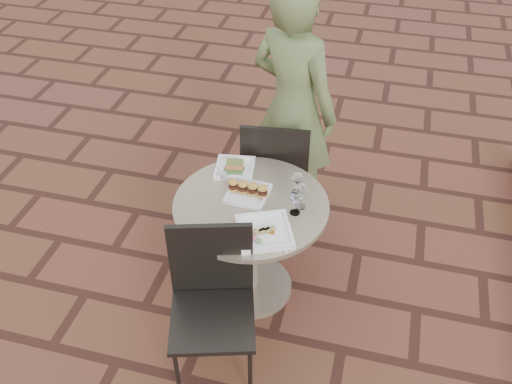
% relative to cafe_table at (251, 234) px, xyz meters
% --- Properties ---
extents(ground, '(60.00, 60.00, 0.00)m').
position_rel_cafe_table_xyz_m(ground, '(0.22, 0.09, -0.48)').
color(ground, '#572B22').
rests_on(ground, ground).
extents(cafe_table, '(0.90, 0.90, 0.73)m').
position_rel_cafe_table_xyz_m(cafe_table, '(0.00, 0.00, 0.00)').
color(cafe_table, gray).
rests_on(cafe_table, ground).
extents(chair_far, '(0.49, 0.49, 0.93)m').
position_rel_cafe_table_xyz_m(chair_far, '(0.01, 0.60, 0.07)').
color(chair_far, black).
rests_on(chair_far, ground).
extents(chair_near, '(0.55, 0.55, 0.93)m').
position_rel_cafe_table_xyz_m(chair_near, '(-0.07, -0.54, 0.07)').
color(chair_near, black).
rests_on(chair_near, ground).
extents(diner, '(0.76, 0.65, 1.77)m').
position_rel_cafe_table_xyz_m(diner, '(0.07, 0.82, 0.40)').
color(diner, '#586738').
rests_on(diner, ground).
extents(plate_salmon, '(0.27, 0.27, 0.06)m').
position_rel_cafe_table_xyz_m(plate_salmon, '(-0.18, 0.28, 0.26)').
color(plate_salmon, white).
rests_on(plate_salmon, cafe_table).
extents(plate_sliders, '(0.24, 0.24, 0.15)m').
position_rel_cafe_table_xyz_m(plate_sliders, '(-0.03, 0.06, 0.28)').
color(plate_sliders, white).
rests_on(plate_sliders, cafe_table).
extents(plate_tuna, '(0.38, 0.38, 0.03)m').
position_rel_cafe_table_xyz_m(plate_tuna, '(0.13, -0.23, 0.26)').
color(plate_tuna, white).
rests_on(plate_tuna, cafe_table).
extents(wine_glass_right, '(0.07, 0.07, 0.17)m').
position_rel_cafe_table_xyz_m(wine_glass_right, '(0.26, -0.02, 0.36)').
color(wine_glass_right, white).
rests_on(wine_glass_right, cafe_table).
extents(wine_glass_mid, '(0.06, 0.06, 0.15)m').
position_rel_cafe_table_xyz_m(wine_glass_mid, '(0.23, 0.16, 0.35)').
color(wine_glass_mid, white).
rests_on(wine_glass_mid, cafe_table).
extents(wine_glass_far, '(0.07, 0.07, 0.17)m').
position_rel_cafe_table_xyz_m(wine_glass_far, '(0.28, 0.04, 0.37)').
color(wine_glass_far, white).
rests_on(wine_glass_far, cafe_table).
extents(steel_ramekin, '(0.06, 0.06, 0.04)m').
position_rel_cafe_table_xyz_m(steel_ramekin, '(-0.23, 0.18, 0.27)').
color(steel_ramekin, silver).
rests_on(steel_ramekin, cafe_table).
extents(cutlery_set, '(0.14, 0.22, 0.00)m').
position_rel_cafe_table_xyz_m(cutlery_set, '(0.23, -0.26, 0.25)').
color(cutlery_set, silver).
rests_on(cutlery_set, cafe_table).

